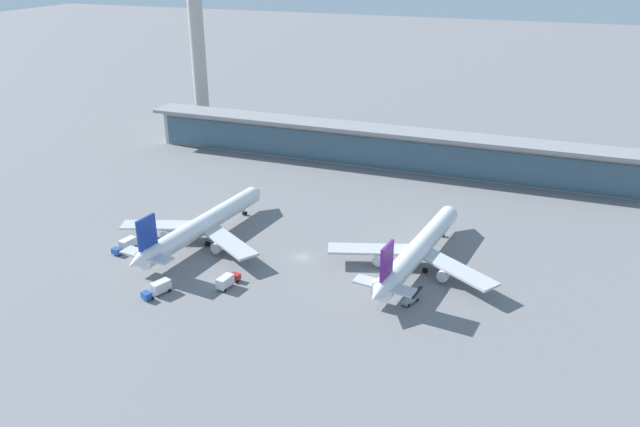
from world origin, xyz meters
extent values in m
plane|color=slate|center=(0.00, 0.00, 0.00)|extent=(1200.00, 1200.00, 0.00)
cylinder|color=white|center=(-29.64, 0.05, 4.98)|extent=(11.15, 50.07, 5.25)
cone|color=white|center=(-26.42, 26.85, 4.98)|extent=(5.67, 5.31, 5.15)
cone|color=white|center=(-32.83, -26.50, 5.50)|extent=(5.38, 6.30, 4.73)
cube|color=black|center=(-26.78, 23.87, 5.90)|extent=(4.17, 2.63, 0.63)
cube|color=#B7BABF|center=(-41.42, -3.14, 4.06)|extent=(23.28, 12.90, 0.63)
cube|color=#B7BABF|center=(-18.95, -5.84, 4.06)|extent=(22.16, 17.15, 0.63)
cylinder|color=silver|center=(-38.79, -3.99, 2.25)|extent=(3.33, 4.12, 2.90)
cylinder|color=silver|center=(-21.71, -6.04, 2.25)|extent=(3.33, 4.12, 2.90)
cube|color=#193899|center=(-32.28, -21.98, 11.68)|extent=(1.38, 6.37, 8.15)
cube|color=#B7BABF|center=(-32.39, -22.87, 5.77)|extent=(14.86, 5.68, 0.45)
cylinder|color=black|center=(-32.84, -2.30, 0.63)|extent=(1.23, 1.39, 1.27)
cylinder|color=black|center=(-27.09, -2.99, 0.63)|extent=(1.23, 1.39, 1.27)
cylinder|color=black|center=(-27.27, 19.82, 0.63)|extent=(1.23, 1.39, 1.27)
cylinder|color=white|center=(30.04, 6.45, 4.98)|extent=(11.86, 50.05, 5.25)
cone|color=white|center=(33.65, 33.21, 4.98)|extent=(5.73, 5.37, 5.15)
cone|color=white|center=(26.47, -20.05, 5.50)|extent=(5.46, 6.36, 4.73)
cube|color=black|center=(33.25, 30.23, 5.90)|extent=(4.19, 2.68, 0.63)
cube|color=#B7BABF|center=(18.21, 3.43, 4.06)|extent=(23.31, 12.61, 0.63)
cube|color=#B7BABF|center=(40.65, 0.41, 4.06)|extent=(22.05, 17.38, 0.63)
cylinder|color=silver|center=(20.83, 2.54, 2.25)|extent=(3.38, 4.16, 2.90)
cylinder|color=silver|center=(37.88, 0.24, 2.25)|extent=(3.38, 4.16, 2.90)
cube|color=#661E84|center=(27.07, -15.53, 11.68)|extent=(1.48, 6.37, 8.15)
cube|color=#B7BABF|center=(26.95, -16.43, 5.77)|extent=(14.89, 5.89, 0.45)
cylinder|color=black|center=(26.81, 4.14, 0.63)|extent=(1.25, 1.40, 1.27)
cylinder|color=black|center=(32.55, 3.37, 0.63)|extent=(1.25, 1.40, 1.27)
cylinder|color=black|center=(32.71, 26.19, 0.63)|extent=(1.25, 1.40, 1.27)
cube|color=gray|center=(32.30, -12.43, 0.75)|extent=(3.54, 5.12, 0.60)
cube|color=black|center=(33.26, -10.20, 1.84)|extent=(2.38, 3.99, 1.72)
cylinder|color=black|center=(32.20, -10.56, 0.45)|extent=(0.61, 0.94, 0.90)
cylinder|color=black|center=(33.72, -11.21, 0.45)|extent=(0.61, 0.94, 0.90)
cylinder|color=black|center=(30.88, -13.65, 0.45)|extent=(0.61, 0.94, 0.90)
cylinder|color=black|center=(32.40, -14.30, 0.45)|extent=(0.61, 0.94, 0.90)
cube|color=#B21E1E|center=(-10.74, -17.54, 1.20)|extent=(2.53, 2.11, 1.50)
cube|color=black|center=(-10.63, -16.75, 1.50)|extent=(2.07, 0.41, 0.70)
cube|color=silver|center=(-11.32, -21.60, 1.85)|extent=(2.92, 4.88, 2.50)
cylinder|color=black|center=(-11.90, -18.19, 0.45)|extent=(0.40, 0.93, 0.90)
cylinder|color=black|center=(-9.81, -18.48, 0.45)|extent=(0.40, 0.93, 0.90)
cylinder|color=black|center=(-12.58, -22.94, 0.45)|extent=(0.40, 0.93, 0.90)
cylinder|color=black|center=(-10.48, -23.24, 0.45)|extent=(0.40, 0.93, 0.90)
cube|color=#234C9E|center=(-47.21, -16.44, 1.20)|extent=(2.60, 2.21, 1.50)
cube|color=black|center=(-47.37, -17.22, 1.50)|extent=(2.05, 0.52, 0.70)
cube|color=silver|center=(-46.42, -12.41, 1.85)|extent=(3.14, 4.96, 2.50)
cylinder|color=black|center=(-46.02, -15.85, 0.45)|extent=(0.45, 0.94, 0.90)
cylinder|color=black|center=(-48.10, -15.45, 0.45)|extent=(0.45, 0.94, 0.90)
cylinder|color=black|center=(-45.10, -11.14, 0.45)|extent=(0.45, 0.94, 0.90)
cylinder|color=black|center=(-47.17, -10.74, 0.45)|extent=(0.45, 0.94, 0.90)
cube|color=#234C9E|center=(-26.00, -32.92, 1.20)|extent=(2.78, 2.49, 1.50)
cube|color=black|center=(-26.28, -33.67, 1.50)|extent=(1.98, 0.83, 0.70)
cube|color=silver|center=(-24.57, -29.07, 1.85)|extent=(3.76, 5.11, 2.50)
cylinder|color=black|center=(-24.73, -32.54, 0.45)|extent=(0.58, 0.94, 0.90)
cylinder|color=black|center=(-26.72, -31.80, 0.45)|extent=(0.58, 0.94, 0.90)
cylinder|color=black|center=(-23.06, -28.04, 0.45)|extent=(0.58, 0.94, 0.90)
cylinder|color=black|center=(-25.04, -27.30, 0.45)|extent=(0.58, 0.94, 0.90)
cube|color=#B2ADA3|center=(0.00, 79.35, 7.00)|extent=(185.03, 8.00, 14.00)
cube|color=#3D5B70|center=(0.00, 75.05, 6.30)|extent=(181.33, 0.50, 11.20)
cube|color=gray|center=(0.00, 77.35, 14.60)|extent=(188.73, 12.80, 1.20)
cylinder|color=#B2ADA3|center=(-91.67, 104.53, 34.12)|extent=(6.40, 6.40, 68.25)
camera|label=1|loc=(56.61, -136.01, 76.93)|focal=34.78mm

